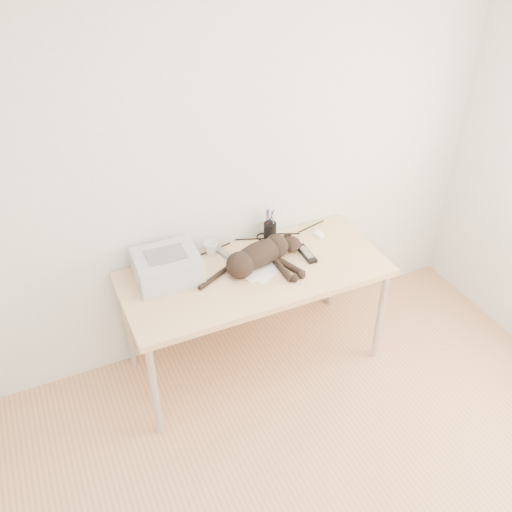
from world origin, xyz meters
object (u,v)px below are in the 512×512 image
cat (257,257)px  mouse (319,233)px  mug (211,248)px  pen_cup (270,230)px  desk (249,281)px  printer (167,267)px

cat → mouse: 0.54m
mug → pen_cup: bearing=1.4°
cat → pen_cup: 0.33m
desk → mouse: bearing=10.6°
printer → mouse: size_ratio=3.48×
printer → mug: 0.35m
printer → cat: printer is taller
printer → cat: bearing=-12.7°
desk → pen_cup: pen_cup is taller
desk → mug: size_ratio=17.37×
desk → printer: printer is taller
cat → mug: bearing=116.8°
cat → mug: cat is taller
pen_cup → mug: bearing=-178.6°
mug → mouse: 0.72m
cat → desk: bearing=108.2°
mouse → desk: bearing=-164.5°
printer → pen_cup: bearing=10.7°
desk → cat: bearing=-58.8°
printer → cat: 0.54m
cat → mug: 0.32m
mug → pen_cup: 0.41m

